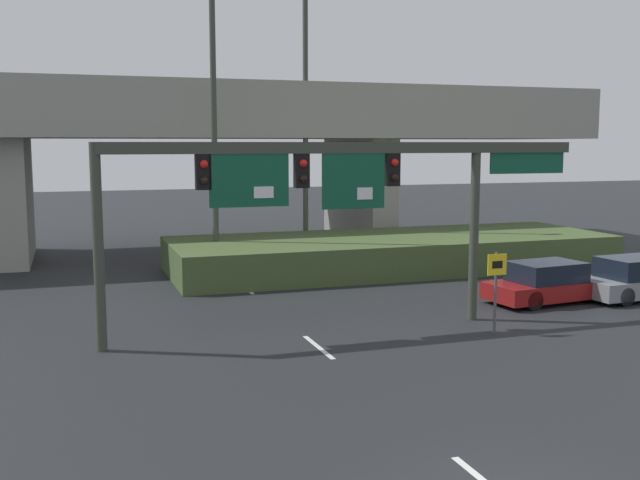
{
  "coord_description": "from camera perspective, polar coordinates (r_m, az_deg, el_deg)",
  "views": [
    {
      "loc": [
        -6.16,
        -9.19,
        5.41
      ],
      "look_at": [
        0.0,
        9.12,
        2.91
      ],
      "focal_mm": 42.0,
      "sensor_mm": 36.0,
      "label": 1
    }
  ],
  "objects": [
    {
      "name": "lane_markings",
      "position": [
        24.21,
        -3.39,
        -5.54
      ],
      "size": [
        0.14,
        28.38,
        0.01
      ],
      "color": "silver",
      "rests_on": "ground"
    },
    {
      "name": "signal_gantry",
      "position": [
        21.16,
        1.06,
        4.63
      ],
      "size": [
        14.32,
        0.44,
        5.45
      ],
      "color": "#383D33",
      "rests_on": "ground"
    },
    {
      "name": "speed_limit_sign",
      "position": [
        21.79,
        13.27,
        -3.04
      ],
      "size": [
        0.6,
        0.11,
        2.36
      ],
      "color": "#4C4C4C",
      "rests_on": "ground"
    },
    {
      "name": "highway_light_pole_near",
      "position": [
        34.48,
        -1.12,
        11.08
      ],
      "size": [
        0.7,
        0.36,
        14.51
      ],
      "color": "#383D33",
      "rests_on": "ground"
    },
    {
      "name": "highway_light_pole_far",
      "position": [
        31.02,
        -8.16,
        13.06
      ],
      "size": [
        0.7,
        0.36,
        16.28
      ],
      "color": "#383D33",
      "rests_on": "ground"
    },
    {
      "name": "overpass_bridge",
      "position": [
        37.7,
        -9.28,
        8.08
      ],
      "size": [
        40.35,
        9.19,
        8.2
      ],
      "color": "gray",
      "rests_on": "ground"
    },
    {
      "name": "grass_embankment",
      "position": [
        32.69,
        5.51,
        -0.94
      ],
      "size": [
        19.1,
        6.5,
        1.4
      ],
      "color": "#42562D",
      "rests_on": "ground"
    },
    {
      "name": "parked_sedan_near_right",
      "position": [
        26.83,
        17.04,
        -3.17
      ],
      "size": [
        4.71,
        2.33,
        1.39
      ],
      "rotation": [
        0.0,
        0.0,
        0.11
      ],
      "color": "maroon",
      "rests_on": "ground"
    },
    {
      "name": "parked_sedan_mid_right",
      "position": [
        28.44,
        22.92,
        -2.8
      ],
      "size": [
        4.4,
        2.18,
        1.46
      ],
      "rotation": [
        0.0,
        0.0,
        0.07
      ],
      "color": "gray",
      "rests_on": "ground"
    }
  ]
}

